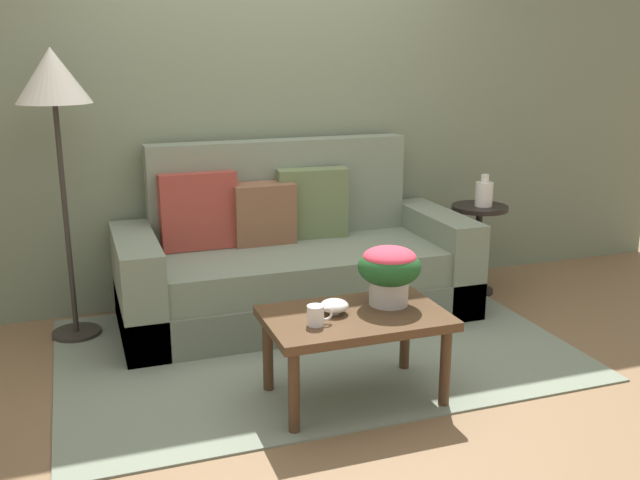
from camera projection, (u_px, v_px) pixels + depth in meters
The scene contains 11 objects.
ground_plane at pixel (321, 357), 3.95m from camera, with size 14.00×14.00×0.00m, color brown.
wall_back at pixel (261, 76), 4.61m from camera, with size 6.40×0.12×2.93m, color slate.
area_rug at pixel (314, 348), 4.04m from camera, with size 2.78×1.84×0.01m, color gray.
couch at pixel (292, 264), 4.49m from camera, with size 2.16×0.90×1.08m.
coffee_table at pixel (355, 326), 3.38m from camera, with size 0.86×0.54×0.44m.
side_table at pixel (478, 233), 4.87m from camera, with size 0.38×0.38×0.62m.
floor_lamp at pixel (54, 92), 3.86m from camera, with size 0.40×0.40×1.65m.
potted_plant at pixel (389, 269), 3.45m from camera, with size 0.31×0.31×0.29m.
coffee_mug at pixel (316, 315), 3.22m from camera, with size 0.12×0.08×0.09m.
snack_bowl at pixel (334, 306), 3.36m from camera, with size 0.14×0.14×0.07m.
table_vase at pixel (484, 193), 4.79m from camera, with size 0.12×0.12×0.22m.
Camera 1 is at (-1.21, -3.43, 1.66)m, focal length 40.17 mm.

